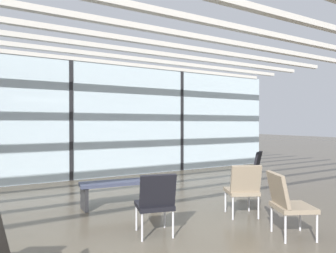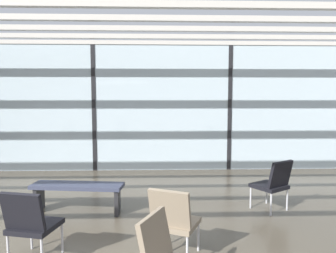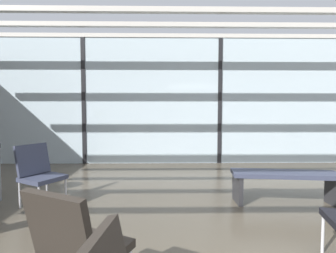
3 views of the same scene
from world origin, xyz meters
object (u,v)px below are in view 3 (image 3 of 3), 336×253
(parked_airplane, at_px, (197,100))
(lounge_chair_6, at_px, (39,171))
(lounge_chair_7, at_px, (75,244))
(waiting_bench, at_px, (285,179))

(parked_airplane, distance_m, lounge_chair_6, 10.09)
(lounge_chair_7, height_order, waiting_bench, lounge_chair_7)
(waiting_bench, bearing_deg, lounge_chair_7, -132.17)
(lounge_chair_6, height_order, lounge_chair_7, same)
(parked_airplane, height_order, waiting_bench, parked_airplane)
(lounge_chair_6, distance_m, waiting_bench, 3.54)
(waiting_bench, bearing_deg, lounge_chair_6, -173.52)
(lounge_chair_7, relative_size, waiting_bench, 0.57)
(parked_airplane, xyz_separation_m, waiting_bench, (0.07, -9.39, -1.58))
(lounge_chair_6, height_order, waiting_bench, lounge_chair_6)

